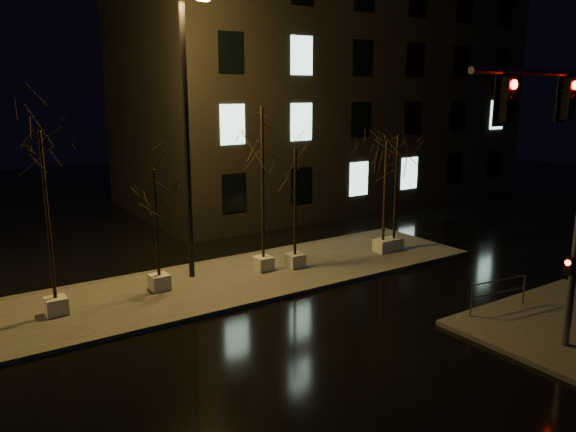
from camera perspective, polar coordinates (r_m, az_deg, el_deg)
ground at (r=16.41m, az=2.48°, el=-12.92°), size 90.00×90.00×0.00m
median at (r=21.14m, az=-7.24°, el=-6.81°), size 22.00×5.00×0.15m
building at (r=37.61m, az=3.64°, el=13.24°), size 25.00×12.00×15.00m
tree_1 at (r=18.38m, az=-23.60°, el=3.99°), size 1.80×1.80×5.93m
tree_2 at (r=19.81m, az=-13.36°, el=1.90°), size 1.80×1.80×4.42m
tree_3 at (r=21.24m, az=-2.63°, el=7.31°), size 1.80×1.80×6.54m
tree_4 at (r=21.77m, az=0.73°, el=4.17°), size 1.80×1.80×4.90m
tree_5 at (r=24.29m, az=9.89°, el=4.99°), size 1.80×1.80×4.98m
tree_6 at (r=24.69m, az=11.01°, el=5.47°), size 1.80×1.80×5.21m
traffic_signal_mast at (r=15.45m, az=26.02°, el=3.64°), size 6.05×0.47×7.39m
streetlight_main at (r=20.73m, az=-10.32°, el=9.74°), size 2.53×1.07×10.32m
guard_rail_a at (r=19.39m, az=20.62°, el=-7.05°), size 2.34×0.35×1.02m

